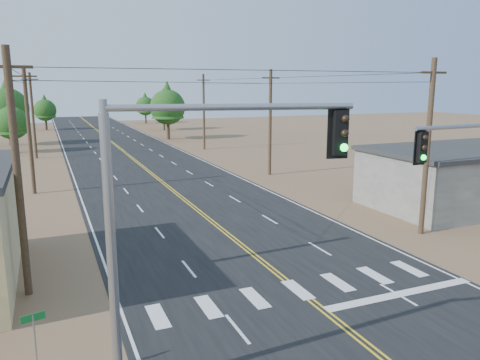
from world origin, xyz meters
TOP-DOWN VIEW (x-y plane):
  - road at (0.00, 30.00)m, footprint 15.00×200.00m
  - building_right at (19.00, 16.00)m, footprint 15.00×8.00m
  - utility_pole_left_near at (-10.50, 12.00)m, footprint 1.80×0.30m
  - utility_pole_left_mid at (-10.50, 32.00)m, footprint 1.80×0.30m
  - utility_pole_left_far at (-10.50, 52.00)m, footprint 1.80×0.30m
  - utility_pole_right_near at (10.50, 12.00)m, footprint 1.80×0.30m
  - utility_pole_right_mid at (10.50, 32.00)m, footprint 1.80×0.30m
  - utility_pole_right_far at (10.50, 52.00)m, footprint 1.80×0.30m
  - signal_mast_left at (-6.12, 3.61)m, footprint 6.61×1.70m
  - street_sign at (-10.09, 5.28)m, footprint 0.65×0.18m
  - tree_left_near at (-13.16, 58.15)m, footprint 4.17×4.17m
  - tree_left_mid at (-14.00, 66.85)m, footprint 5.78×5.78m
  - tree_left_far at (-9.00, 90.45)m, footprint 4.17×4.17m
  - tree_right_near at (9.00, 65.76)m, footprint 5.58×5.58m
  - tree_right_mid at (12.16, 81.67)m, footprint 4.83×4.83m
  - tree_right_far at (12.21, 99.43)m, footprint 4.26×4.26m

SIDE VIEW (x-z plane):
  - road at x=0.00m, z-range 0.00..0.02m
  - street_sign at x=-10.09m, z-range 0.38..2.62m
  - building_right at x=19.00m, z-range 0.00..4.00m
  - tree_left_near at x=-13.16m, z-range 0.77..7.72m
  - tree_left_far at x=-9.00m, z-range 0.77..7.73m
  - tree_right_far at x=12.21m, z-range 0.79..7.89m
  - tree_right_mid at x=12.16m, z-range 0.90..8.95m
  - utility_pole_left_near at x=-10.50m, z-range 0.12..10.12m
  - utility_pole_left_mid at x=-10.50m, z-range 0.12..10.12m
  - utility_pole_left_far at x=-10.50m, z-range 0.12..10.12m
  - utility_pole_right_near at x=10.50m, z-range 0.12..10.12m
  - utility_pole_right_mid at x=10.50m, z-range 0.12..10.12m
  - utility_pole_right_far at x=10.50m, z-range 0.12..10.12m
  - signal_mast_left at x=-6.12m, z-range 1.44..9.62m
  - tree_right_near at x=9.00m, z-range 1.04..10.34m
  - tree_left_mid at x=-14.00m, z-range 1.08..10.71m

